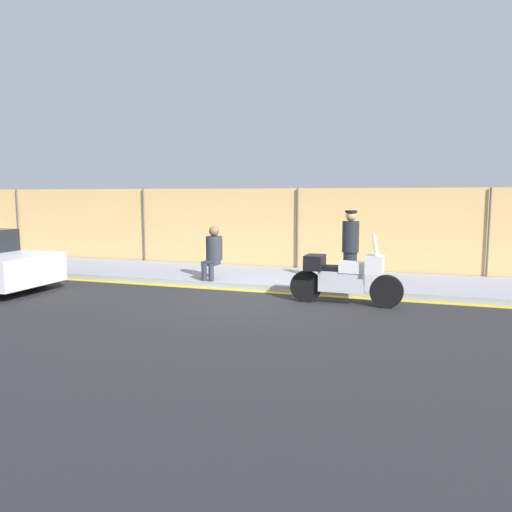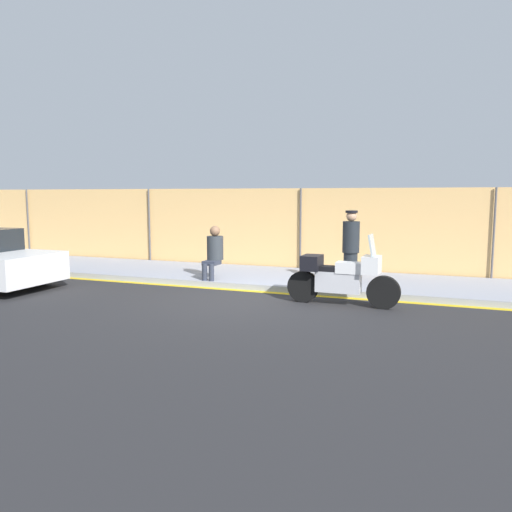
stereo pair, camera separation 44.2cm
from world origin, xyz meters
name	(u,v)px [view 2 (the right image)]	position (x,y,z in m)	size (l,w,h in m)	color
ground_plane	(250,300)	(0.00, 0.00, 0.00)	(120.00, 120.00, 0.00)	#262628
sidewalk	(285,278)	(0.00, 2.45, 0.07)	(36.20, 2.91, 0.14)	#8E93A3
curb_paint_stripe	(264,292)	(0.00, 0.90, 0.00)	(36.20, 0.18, 0.01)	gold
storefront_fence	(301,231)	(0.00, 4.00, 1.18)	(34.39, 0.16, 2.36)	#E5B26B
motorcycle	(341,277)	(1.87, 0.19, 0.57)	(2.25, 0.54, 1.43)	black
officer_standing	(351,246)	(1.74, 1.96, 1.00)	(0.39, 0.39, 1.68)	#1E2328
person_seated_on_curb	(214,250)	(-1.49, 1.45, 0.84)	(0.40, 0.67, 1.29)	#2D3342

